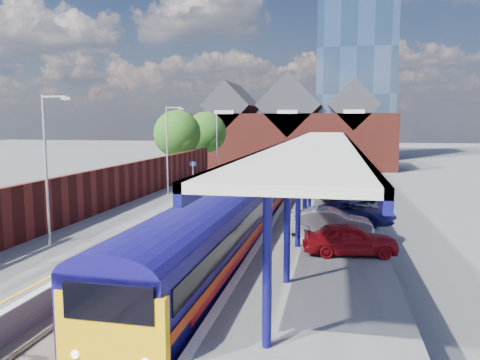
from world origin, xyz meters
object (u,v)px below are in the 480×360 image
Objects in this scene: platform_sign at (193,171)px; parked_car_dark at (350,194)px; parked_car_red at (350,239)px; parked_car_silver at (330,222)px; lamp_post_c at (169,145)px; lamp_post_d at (218,138)px; lamp_post_b at (48,160)px; parked_car_blue at (356,212)px; train at (278,173)px.

parked_car_dark is at bearing -14.02° from platform_sign.
parked_car_silver reaches higher than parked_car_red.
lamp_post_c is 16.00m from lamp_post_d.
lamp_post_b and lamp_post_c have the same top height.
lamp_post_c reaches higher than parked_car_dark.
platform_sign is at bearing 55.74° from lamp_post_c.
lamp_post_b is 1.00× the size of lamp_post_d.
parked_car_dark is at bearing -50.64° from lamp_post_d.
lamp_post_b is 1.65× the size of parked_car_silver.
parked_car_red is at bearing 161.31° from parked_car_dark.
lamp_post_d reaches higher than parked_car_dark.
parked_car_dark is 6.94m from parked_car_blue.
lamp_post_c is at bearing -124.26° from platform_sign.
lamp_post_b reaches higher than parked_car_dark.
parked_car_silver reaches higher than parked_car_dark.
lamp_post_b reaches higher than parked_car_silver.
parked_car_blue is at bearing 28.94° from lamp_post_b.
train is 16.57m from parked_car_blue.
train is 24.62m from lamp_post_b.
lamp_post_b reaches higher than parked_car_blue.
parked_car_red is 0.91× the size of parked_car_blue.
platform_sign reaches higher than parked_car_dark.
parked_car_dark is (12.73, -3.18, -1.05)m from platform_sign.
parked_car_blue is (0.53, 6.75, -0.07)m from parked_car_red.
parked_car_red is 6.77m from parked_car_blue.
train reaches higher than parked_car_silver.
lamp_post_d is at bearing 90.00° from lamp_post_c.
train is 9.42× the size of lamp_post_d.
parked_car_red is (5.86, -22.03, -0.43)m from train.
train is 12.18m from lamp_post_d.
parked_car_red is at bearing -66.05° from lamp_post_d.
parked_car_silver is at bearing 19.36° from lamp_post_b.
parked_car_silver is (11.45, -13.50, -0.99)m from platform_sign.
platform_sign reaches higher than parked_car_blue.
lamp_post_c is 20.50m from parked_car_red.
lamp_post_d is 2.80× the size of platform_sign.
train is 22.79m from parked_car_red.
parked_car_red is (13.71, 1.13, -3.30)m from lamp_post_b.
platform_sign is 16.42m from parked_car_blue.
parked_car_silver is at bearing 155.82° from parked_car_dark.
lamp_post_b is at bearing 142.53° from parked_car_blue.
platform_sign is at bearing -84.44° from lamp_post_d.
lamp_post_c is at bearing 83.90° from parked_car_blue.
lamp_post_b is 14.15m from parked_car_red.
platform_sign is 17.73m from parked_car_silver.
lamp_post_c is 3.34m from platform_sign.
parked_car_red is (13.71, -14.87, -3.30)m from lamp_post_c.
lamp_post_b is 32.00m from lamp_post_d.
platform_sign is at bearing 85.67° from lamp_post_b.
platform_sign reaches higher than parked_car_red.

